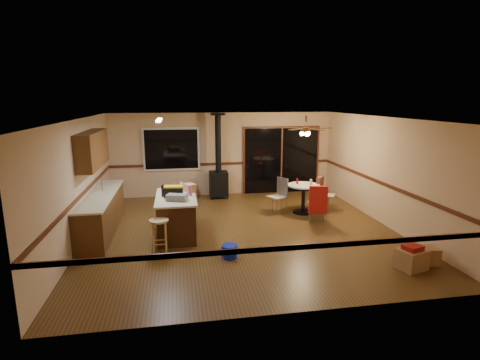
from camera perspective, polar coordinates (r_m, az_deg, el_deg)
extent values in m
plane|color=#503516|center=(8.82, 0.33, -7.73)|extent=(7.00, 7.00, 0.00)
plane|color=silver|center=(8.30, 0.35, 9.39)|extent=(7.00, 7.00, 0.00)
plane|color=tan|center=(11.87, -2.61, 3.95)|extent=(7.00, 0.00, 7.00)
plane|color=tan|center=(5.17, 7.16, -7.24)|extent=(7.00, 0.00, 7.00)
plane|color=tan|center=(8.59, -23.32, -0.28)|extent=(0.00, 7.00, 7.00)
plane|color=tan|center=(9.69, 21.17, 1.24)|extent=(0.00, 7.00, 7.00)
cube|color=black|center=(11.71, -10.40, 4.64)|extent=(1.72, 0.10, 1.32)
cube|color=black|center=(12.24, 6.31, 2.96)|extent=(2.52, 0.10, 2.10)
cube|color=#5A3516|center=(9.21, -20.33, -4.84)|extent=(0.60, 3.00, 0.86)
cube|color=beige|center=(9.09, -20.54, -2.12)|extent=(0.64, 3.04, 0.04)
cube|color=#5A3516|center=(9.13, -21.57, 4.38)|extent=(0.35, 2.00, 0.80)
cube|color=#3C210F|center=(8.56, -9.65, -5.50)|extent=(0.80, 1.60, 0.86)
cube|color=beige|center=(8.44, -9.76, -2.59)|extent=(0.88, 1.68, 0.04)
cube|color=black|center=(11.57, -3.27, -0.54)|extent=(0.55, 0.50, 0.75)
cylinder|color=black|center=(11.35, -3.35, 5.67)|extent=(0.18, 0.18, 1.77)
cylinder|color=brown|center=(9.88, 10.00, 7.64)|extent=(0.24, 0.24, 0.10)
cylinder|color=brown|center=(9.86, 10.06, 9.20)|extent=(0.05, 0.05, 0.16)
sphere|color=#FFD88C|center=(9.89, 9.98, 6.95)|extent=(0.16, 0.16, 0.16)
cube|color=white|center=(8.48, -12.23, 8.91)|extent=(0.10, 1.20, 0.04)
cube|color=slate|center=(8.07, -9.59, -2.63)|extent=(0.48, 0.36, 0.13)
cube|color=black|center=(8.35, -10.08, -1.83)|extent=(0.42, 0.26, 0.22)
cube|color=gold|center=(8.32, -10.11, -0.99)|extent=(0.43, 0.26, 0.03)
cube|color=#A07147|center=(8.77, -7.70, -1.17)|extent=(0.30, 0.34, 0.19)
cylinder|color=black|center=(8.42, -11.65, -1.62)|extent=(0.10, 0.10, 0.26)
cylinder|color=#D84C8C|center=(8.38, -7.60, -1.62)|extent=(0.09, 0.09, 0.24)
cylinder|color=white|center=(9.08, -8.91, -0.85)|extent=(0.07, 0.07, 0.16)
cylinder|color=tan|center=(7.68, -12.15, -8.39)|extent=(0.46, 0.46, 0.69)
cylinder|color=#0D22C2|center=(7.38, -1.59, -10.81)|extent=(0.33, 0.33, 0.25)
cylinder|color=black|center=(10.29, 9.54, -4.83)|extent=(0.53, 0.53, 0.04)
cylinder|color=black|center=(10.19, 9.61, -2.84)|extent=(0.10, 0.10, 0.70)
cylinder|color=beige|center=(10.10, 9.69, -0.81)|extent=(0.85, 0.85, 0.04)
cylinder|color=#590C14|center=(10.13, 8.72, -0.19)|extent=(0.07, 0.07, 0.15)
cylinder|color=beige|center=(10.10, 10.76, -0.31)|extent=(0.07, 0.07, 0.15)
cube|color=tan|center=(10.06, 5.67, -2.56)|extent=(0.54, 0.54, 0.03)
cube|color=slate|center=(10.13, 6.48, -1.02)|extent=(0.22, 0.37, 0.50)
cube|color=tan|center=(9.58, 11.56, -3.53)|extent=(0.47, 0.47, 0.03)
cube|color=slate|center=(9.33, 11.81, -2.37)|extent=(0.40, 0.11, 0.50)
cube|color=red|center=(9.34, 11.80, -2.99)|extent=(0.45, 0.19, 0.70)
cube|color=tan|center=(10.47, 13.16, -2.25)|extent=(0.56, 0.56, 0.03)
cube|color=slate|center=(10.45, 12.21, -0.82)|extent=(0.25, 0.35, 0.50)
cube|color=#4D281D|center=(10.48, 12.08, -1.34)|extent=(0.33, 0.42, 0.70)
cube|color=#A07147|center=(11.61, -7.84, -1.90)|extent=(0.59, 0.53, 0.39)
cube|color=#A07147|center=(7.57, 24.67, -10.89)|extent=(0.58, 0.53, 0.37)
cube|color=#A07147|center=(7.94, 26.56, -10.20)|extent=(0.43, 0.38, 0.32)
cube|color=maroon|center=(7.49, 24.83, -9.31)|extent=(0.37, 0.34, 0.08)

